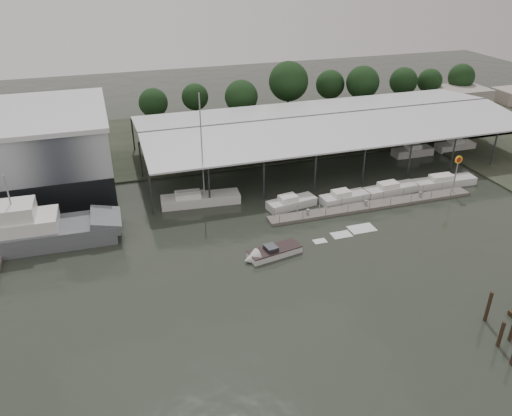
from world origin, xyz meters
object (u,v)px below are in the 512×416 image
object	(u,v)px
white_sailboat	(199,199)
speedboat_underway	(270,253)
grey_trawler	(31,232)
shell_fuel_sign	(457,167)

from	to	relation	value
white_sailboat	speedboat_underway	xyz separation A→B (m)	(4.63, -14.53, -0.27)
white_sailboat	grey_trawler	bearing A→B (deg)	-163.29
shell_fuel_sign	white_sailboat	xyz separation A→B (m)	(-32.90, 7.61, -3.27)
grey_trawler	speedboat_underway	bearing A→B (deg)	-21.29
shell_fuel_sign	speedboat_underway	distance (m)	29.31
grey_trawler	speedboat_underway	size ratio (longest dim) A/B	1.11
grey_trawler	white_sailboat	size ratio (longest dim) A/B	1.32
shell_fuel_sign	grey_trawler	world-z (taller)	grey_trawler
grey_trawler	white_sailboat	bearing A→B (deg)	13.66
shell_fuel_sign	white_sailboat	size ratio (longest dim) A/B	0.38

